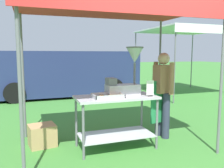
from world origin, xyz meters
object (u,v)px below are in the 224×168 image
(van_navy, at_px, (63,73))
(donut_tray, at_px, (108,97))
(donut_fryer, at_px, (127,75))
(donut_cart, at_px, (116,111))
(neighbour_tent, at_px, (187,31))
(stall_canopy, at_px, (114,11))
(vendor, at_px, (163,90))
(menu_sign, at_px, (150,89))
(supply_crate, at_px, (42,135))

(van_navy, bearing_deg, donut_tray, -90.76)
(donut_tray, relative_size, donut_fryer, 0.58)
(donut_cart, height_order, donut_tray, donut_tray)
(donut_tray, xyz_separation_m, neighbour_tent, (4.70, 4.37, 1.56))
(stall_canopy, relative_size, donut_fryer, 3.80)
(donut_cart, distance_m, van_navy, 5.53)
(van_navy, bearing_deg, vendor, -77.97)
(donut_fryer, height_order, menu_sign, donut_fryer)
(stall_canopy, xyz_separation_m, vendor, (1.03, 0.12, -1.37))
(menu_sign, bearing_deg, vendor, 39.55)
(menu_sign, bearing_deg, stall_canopy, 152.20)
(stall_canopy, bearing_deg, donut_fryer, -7.44)
(donut_cart, relative_size, supply_crate, 2.74)
(donut_cart, height_order, supply_crate, donut_cart)
(menu_sign, relative_size, vendor, 0.16)
(menu_sign, bearing_deg, donut_tray, 174.75)
(donut_cart, bearing_deg, donut_tray, -146.47)
(donut_cart, relative_size, donut_fryer, 1.64)
(menu_sign, xyz_separation_m, neighbour_tent, (3.98, 4.43, 1.47))
(menu_sign, bearing_deg, supply_crate, 158.32)
(menu_sign, height_order, neighbour_tent, neighbour_tent)
(donut_tray, xyz_separation_m, van_navy, (0.07, 5.64, -0.03))
(stall_canopy, height_order, donut_tray, stall_canopy)
(menu_sign, height_order, vendor, vendor)
(donut_fryer, relative_size, menu_sign, 3.11)
(stall_canopy, distance_m, van_navy, 5.60)
(stall_canopy, height_order, donut_cart, stall_canopy)
(supply_crate, bearing_deg, donut_cart, -22.91)
(donut_cart, bearing_deg, menu_sign, -18.91)
(stall_canopy, relative_size, donut_tray, 6.51)
(donut_tray, distance_m, donut_fryer, 0.54)
(vendor, distance_m, van_navy, 5.42)
(donut_fryer, distance_m, menu_sign, 0.46)
(donut_fryer, xyz_separation_m, vendor, (0.81, 0.15, -0.32))
(menu_sign, height_order, supply_crate, menu_sign)
(donut_tray, distance_m, vendor, 1.25)
(vendor, bearing_deg, stall_canopy, -173.11)
(donut_cart, xyz_separation_m, supply_crate, (-1.18, 0.50, -0.45))
(donut_tray, distance_m, neighbour_tent, 6.60)
(menu_sign, distance_m, supply_crate, 2.01)
(donut_cart, bearing_deg, stall_canopy, 90.00)
(menu_sign, bearing_deg, donut_cart, 161.09)
(donut_cart, distance_m, menu_sign, 0.67)
(stall_canopy, relative_size, van_navy, 0.56)
(stall_canopy, relative_size, vendor, 1.93)
(donut_fryer, height_order, vendor, donut_fryer)
(neighbour_tent, bearing_deg, vendor, -130.93)
(donut_cart, bearing_deg, supply_crate, 157.09)
(donut_fryer, height_order, van_navy, donut_fryer)
(menu_sign, xyz_separation_m, vendor, (0.49, 0.41, -0.10))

